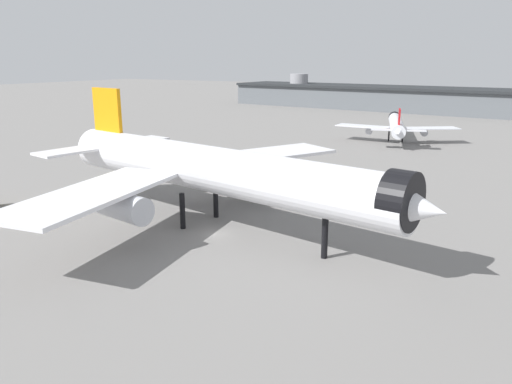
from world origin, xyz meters
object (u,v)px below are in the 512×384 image
at_px(airliner_near_gate, 211,170).
at_px(traffic_cone_near_nose, 276,170).
at_px(baggage_tug_wing, 215,166).
at_px(airliner_far_taxiway, 396,125).

xyz_separation_m(airliner_near_gate, traffic_cone_near_nose, (-9.46, 39.63, -8.55)).
height_order(airliner_near_gate, baggage_tug_wing, airliner_near_gate).
xyz_separation_m(airliner_far_taxiway, baggage_tug_wing, (-25.05, -64.11, -4.09)).
relative_size(airliner_near_gate, traffic_cone_near_nose, 118.65).
height_order(airliner_near_gate, traffic_cone_near_nose, airliner_near_gate).
height_order(baggage_tug_wing, traffic_cone_near_nose, baggage_tug_wing).
bearing_deg(airliner_far_taxiway, baggage_tug_wing, 142.24).
bearing_deg(airliner_near_gate, baggage_tug_wing, 133.13).
distance_m(airliner_near_gate, traffic_cone_near_nose, 41.63).
bearing_deg(traffic_cone_near_nose, airliner_near_gate, -76.57).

